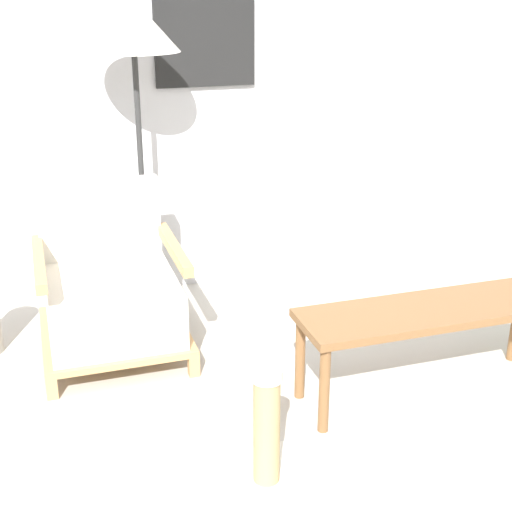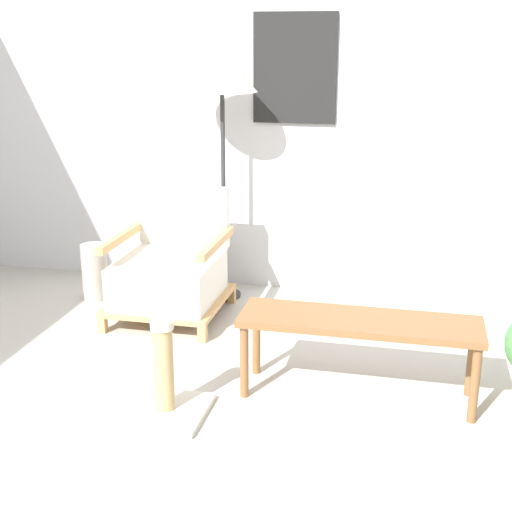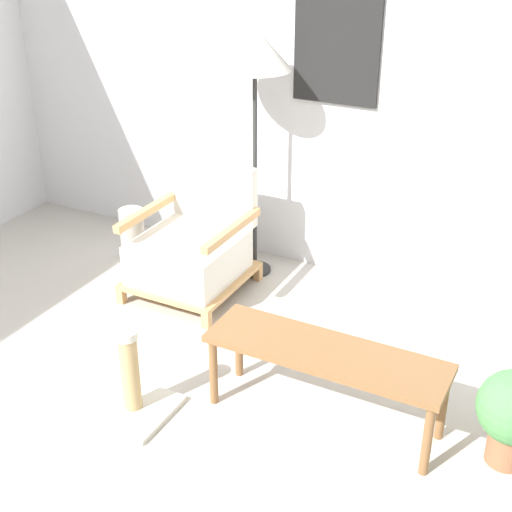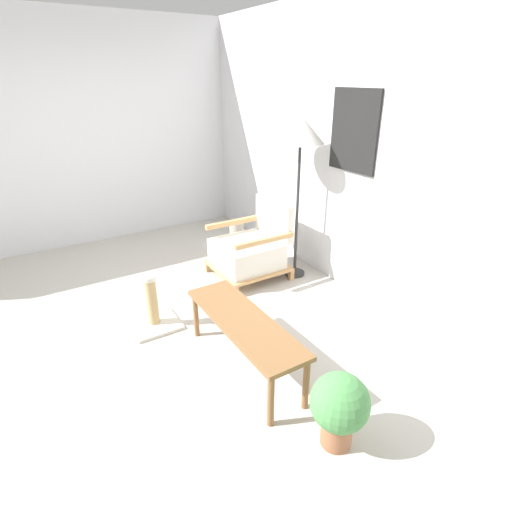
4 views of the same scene
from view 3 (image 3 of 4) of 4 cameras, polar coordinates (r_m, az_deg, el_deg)
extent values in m
plane|color=#B7B2A8|center=(3.64, -10.50, -14.45)|extent=(14.00, 14.00, 0.00)
cube|color=silver|center=(4.72, 4.52, 14.35)|extent=(8.00, 0.06, 2.70)
cube|color=black|center=(4.58, 6.48, 16.42)|extent=(0.56, 0.02, 0.72)
cube|color=tan|center=(4.71, -10.72, -3.14)|extent=(0.05, 0.05, 0.10)
cube|color=tan|center=(4.39, -3.97, -5.15)|extent=(0.05, 0.05, 0.10)
cube|color=tan|center=(5.19, -6.19, 0.20)|extent=(0.05, 0.05, 0.10)
cube|color=tan|center=(4.90, 0.15, -1.37)|extent=(0.05, 0.05, 0.10)
cube|color=tan|center=(4.75, -5.21, -1.56)|extent=(0.70, 0.73, 0.03)
cube|color=silver|center=(4.67, -5.41, -0.06)|extent=(0.62, 0.63, 0.27)
cube|color=silver|center=(4.80, -3.36, 5.19)|extent=(0.62, 0.08, 0.40)
cube|color=tan|center=(4.74, -8.67, 3.58)|extent=(0.05, 0.67, 0.05)
cube|color=tan|center=(4.42, -1.93, 2.10)|extent=(0.05, 0.67, 0.05)
cylinder|color=#2D2D2D|center=(5.03, -0.09, -1.06)|extent=(0.22, 0.22, 0.03)
cylinder|color=#2D2D2D|center=(4.74, -0.09, 6.48)|extent=(0.03, 0.03, 1.38)
cone|color=silver|center=(4.51, -0.10, 16.30)|extent=(0.46, 0.46, 0.26)
cube|color=brown|center=(3.48, 5.63, -7.71)|extent=(1.19, 0.35, 0.04)
cylinder|color=brown|center=(3.71, -3.42, -9.20)|extent=(0.04, 0.04, 0.39)
cylinder|color=brown|center=(3.39, 13.54, -14.13)|extent=(0.04, 0.04, 0.39)
cylinder|color=brown|center=(3.90, -1.37, -7.12)|extent=(0.04, 0.04, 0.39)
cylinder|color=brown|center=(3.60, 14.71, -11.50)|extent=(0.04, 0.04, 0.39)
cylinder|color=#9E998E|center=(5.19, -9.86, 1.70)|extent=(0.17, 0.17, 0.39)
cylinder|color=#935B3D|center=(3.63, 19.43, -14.18)|extent=(0.19, 0.19, 0.17)
cube|color=beige|center=(3.80, -9.77, -11.93)|extent=(0.40, 0.40, 0.03)
cylinder|color=tan|center=(3.67, -10.04, -9.21)|extent=(0.10, 0.10, 0.42)
cylinder|color=beige|center=(3.54, -10.34, -6.22)|extent=(0.11, 0.11, 0.04)
camera|label=1|loc=(2.68, -54.36, 1.40)|focal=50.00mm
camera|label=2|loc=(1.18, -83.04, -33.10)|focal=50.00mm
camera|label=4|loc=(1.87, 60.89, 1.24)|focal=28.00mm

